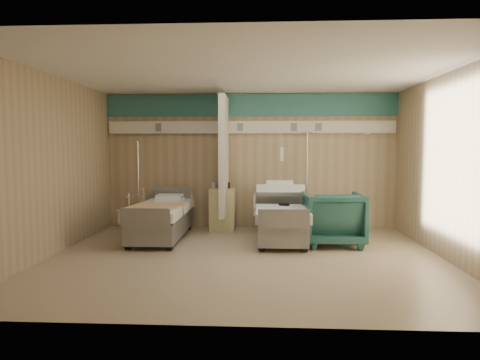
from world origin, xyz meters
The scene contains 13 objects.
ground centered at (0.00, 0.00, 0.00)m, with size 6.00×5.00×0.00m, color gray.
room_walls centered at (-0.03, 0.25, 1.86)m, with size 6.04×5.04×2.82m.
bed_right centered at (0.60, 1.30, 0.32)m, with size 1.00×2.16×0.63m, color white, non-canonical shape.
bed_left centered at (-1.60, 1.30, 0.32)m, with size 1.00×2.16×0.63m, color white, non-canonical shape.
bedside_cabinet centered at (-0.55, 2.20, 0.42)m, with size 0.50×0.48×0.85m, color #D7C986.
visitor_armchair centered at (1.48, 0.99, 0.46)m, with size 0.98×1.01×0.92m, color #1E4B47.
waffle_blanket centered at (1.49, 0.93, 0.95)m, with size 0.59×0.52×0.07m, color white.
iv_stand_right centered at (1.15, 2.26, 0.41)m, with size 0.36×0.36×2.00m.
iv_stand_left centered at (-2.28, 2.20, 0.37)m, with size 0.32×0.32×1.82m.
call_remote centered at (0.66, 1.32, 0.65)m, with size 0.18×0.08×0.04m, color black.
tan_blanket centered at (-1.62, 0.84, 0.65)m, with size 0.85×1.08×0.04m, color tan.
toiletry_bag centered at (-0.52, 2.28, 0.91)m, with size 0.22×0.14×0.12m, color black.
white_cup centered at (-0.74, 2.31, 0.91)m, with size 0.08×0.08×0.12m, color white.
Camera 1 is at (0.27, -6.40, 1.69)m, focal length 32.00 mm.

